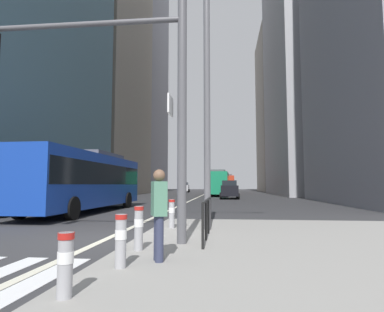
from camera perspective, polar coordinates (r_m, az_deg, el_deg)
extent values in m
plane|color=#303033|center=(29.01, -0.58, -8.07)|extent=(160.00, 160.00, 0.00)
cube|color=gray|center=(8.21, 22.25, -14.73)|extent=(9.00, 10.00, 0.15)
cube|color=silver|center=(5.81, -26.30, -19.52)|extent=(0.45, 3.20, 0.01)
cube|color=silver|center=(5.41, -17.63, -20.93)|extent=(0.45, 3.20, 0.01)
cube|color=silver|center=(5.14, -7.66, -21.99)|extent=(0.45, 3.20, 0.01)
cube|color=silver|center=(5.02, 3.22, -22.45)|extent=(0.45, 3.20, 0.01)
cube|color=beige|center=(38.95, 1.11, -7.31)|extent=(0.20, 80.00, 0.01)
cube|color=gray|center=(53.49, -15.99, 13.61)|extent=(11.91, 19.39, 36.97)
cube|color=gray|center=(75.68, -9.38, 13.16)|extent=(10.23, 18.11, 50.27)
cube|color=#9E9EA3|center=(56.84, 20.72, 21.38)|extent=(12.81, 21.96, 53.10)
cube|color=gray|center=(77.37, 16.15, 7.44)|extent=(11.55, 16.92, 36.08)
cube|color=#14389E|center=(18.55, -18.45, -4.15)|extent=(2.68, 11.56, 2.75)
cube|color=black|center=(18.55, -18.42, -3.09)|extent=(2.71, 11.33, 1.10)
cube|color=#4C4C51|center=(20.20, -16.24, 0.06)|extent=(1.81, 4.17, 0.30)
cylinder|color=black|center=(14.74, -20.49, -8.68)|extent=(0.32, 1.00, 1.00)
cylinder|color=black|center=(15.98, -28.24, -8.10)|extent=(0.32, 1.00, 1.00)
cylinder|color=black|center=(21.56, -11.41, -7.67)|extent=(0.32, 1.00, 1.00)
cylinder|color=black|center=(22.42, -17.29, -7.44)|extent=(0.32, 1.00, 1.00)
cube|color=silver|center=(18.69, -30.09, -6.36)|extent=(1.85, 4.33, 1.10)
cube|color=black|center=(18.81, -29.72, -3.89)|extent=(1.53, 2.35, 0.52)
cylinder|color=black|center=(17.00, -30.49, -8.39)|extent=(0.23, 0.64, 0.64)
cylinder|color=black|center=(19.46, -25.46, -8.10)|extent=(0.23, 0.64, 0.64)
cylinder|color=black|center=(20.44, -29.90, -7.75)|extent=(0.23, 0.64, 0.64)
cube|color=#198456|center=(43.68, 4.82, -4.80)|extent=(2.81, 10.62, 2.75)
cube|color=black|center=(43.68, 4.82, -4.35)|extent=(2.84, 10.41, 1.10)
cube|color=#4C4C51|center=(42.13, 4.70, -2.71)|extent=(1.86, 3.85, 0.30)
cylinder|color=black|center=(47.13, 3.57, -6.32)|extent=(0.33, 1.01, 1.00)
cylinder|color=black|center=(47.02, 6.51, -6.30)|extent=(0.33, 1.01, 1.00)
cylinder|color=black|center=(40.40, 2.88, -6.52)|extent=(0.33, 1.01, 1.00)
cylinder|color=black|center=(40.27, 6.31, -6.50)|extent=(0.33, 1.01, 1.00)
cube|color=red|center=(62.08, 6.26, -4.87)|extent=(2.61, 11.29, 2.75)
cube|color=black|center=(62.08, 6.26, -4.55)|extent=(2.64, 11.06, 1.10)
cube|color=#4C4C51|center=(60.42, 6.24, -3.42)|extent=(1.79, 4.07, 0.30)
cylinder|color=black|center=(65.71, 5.23, -5.96)|extent=(0.31, 1.00, 1.00)
cylinder|color=black|center=(65.70, 7.34, -5.94)|extent=(0.31, 1.00, 1.00)
cylinder|color=black|center=(58.50, 5.07, -6.07)|extent=(0.31, 1.00, 1.00)
cylinder|color=black|center=(58.49, 7.44, -6.05)|extent=(0.31, 1.00, 1.00)
cube|color=silver|center=(63.16, -1.41, -5.68)|extent=(1.96, 4.12, 1.10)
cube|color=black|center=(63.31, -1.39, -4.94)|extent=(1.59, 2.25, 0.52)
cylinder|color=black|center=(61.73, -0.67, -6.20)|extent=(0.25, 0.65, 0.64)
cylinder|color=black|center=(61.89, -2.36, -6.20)|extent=(0.25, 0.65, 0.64)
cylinder|color=black|center=(64.47, -0.50, -6.16)|extent=(0.25, 0.65, 0.64)
cylinder|color=black|center=(64.62, -2.12, -6.15)|extent=(0.25, 0.65, 0.64)
cube|color=black|center=(34.67, 6.61, -6.12)|extent=(1.84, 4.35, 1.10)
cube|color=black|center=(34.52, 6.60, -4.78)|extent=(1.53, 2.36, 0.52)
cylinder|color=black|center=(36.15, 5.10, -6.96)|extent=(0.23, 0.64, 0.64)
cylinder|color=black|center=(36.19, 8.01, -6.93)|extent=(0.23, 0.64, 0.64)
cylinder|color=black|center=(33.21, 5.09, -7.13)|extent=(0.23, 0.64, 0.64)
cylinder|color=black|center=(33.25, 8.26, -7.09)|extent=(0.23, 0.64, 0.64)
cylinder|color=#515156|center=(7.73, -1.78, 7.22)|extent=(0.22, 0.22, 6.00)
cylinder|color=#515156|center=(9.21, -18.70, 21.24)|extent=(5.06, 0.14, 0.14)
cube|color=white|center=(7.64, -3.85, 8.92)|extent=(0.04, 0.60, 0.44)
cylinder|color=#56565B|center=(10.20, 2.67, 9.95)|extent=(0.20, 0.20, 8.00)
cylinder|color=#99999E|center=(4.35, -21.57, -17.56)|extent=(0.18, 0.18, 0.77)
cylinder|color=white|center=(4.33, -21.53, -16.37)|extent=(0.19, 0.19, 0.14)
cylinder|color=#B21E19|center=(4.29, -21.42, -13.04)|extent=(0.20, 0.20, 0.08)
cylinder|color=#99999E|center=(5.56, -12.52, -14.50)|extent=(0.18, 0.18, 0.86)
cylinder|color=white|center=(5.55, -12.50, -13.44)|extent=(0.19, 0.19, 0.16)
cylinder|color=#B21E19|center=(5.51, -12.44, -10.48)|extent=(0.20, 0.20, 0.08)
cylinder|color=#99999E|center=(6.91, -9.44, -12.53)|extent=(0.18, 0.18, 0.90)
cylinder|color=white|center=(6.89, -9.42, -11.64)|extent=(0.19, 0.19, 0.16)
cylinder|color=#B21E19|center=(6.86, -9.39, -9.12)|extent=(0.20, 0.20, 0.08)
cylinder|color=#99999E|center=(10.25, -3.62, -10.18)|extent=(0.18, 0.18, 0.89)
cylinder|color=white|center=(10.24, -3.62, -9.59)|extent=(0.19, 0.19, 0.16)
cylinder|color=#B21E19|center=(10.22, -3.61, -7.93)|extent=(0.20, 0.20, 0.08)
cylinder|color=black|center=(6.94, 1.93, -12.35)|extent=(0.06, 0.06, 0.95)
cylinder|color=black|center=(8.02, 2.48, -11.37)|extent=(0.06, 0.06, 0.95)
cylinder|color=black|center=(9.10, 2.90, -10.63)|extent=(0.06, 0.06, 0.95)
cylinder|color=black|center=(10.18, 3.23, -10.04)|extent=(0.06, 0.06, 0.95)
cylinder|color=black|center=(8.52, 2.69, -7.80)|extent=(0.06, 3.25, 0.06)
cylinder|color=#2D334C|center=(6.02, -6.07, -14.19)|extent=(0.15, 0.15, 0.80)
cylinder|color=#2D334C|center=(5.86, -5.81, -14.43)|extent=(0.15, 0.15, 0.80)
cube|color=#4C7F66|center=(5.87, -5.88, -7.50)|extent=(0.36, 0.44, 0.61)
sphere|color=brown|center=(5.87, -5.84, -3.44)|extent=(0.22, 0.22, 0.22)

